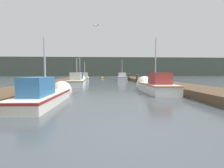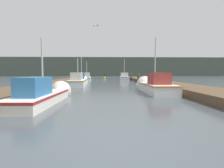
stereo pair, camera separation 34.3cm
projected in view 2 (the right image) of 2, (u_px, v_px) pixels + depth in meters
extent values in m
plane|color=#424C51|center=(117.00, 143.00, 3.66)|extent=(200.00, 200.00, 0.00)
cube|color=brown|center=(55.00, 84.00, 19.40)|extent=(2.94, 40.00, 0.46)
cube|color=brown|center=(160.00, 83.00, 19.80)|extent=(2.94, 40.00, 0.46)
cube|color=#424C42|center=(107.00, 67.00, 74.43)|extent=(120.00, 16.00, 7.23)
cube|color=silver|center=(40.00, 99.00, 8.13)|extent=(1.57, 4.76, 0.49)
cube|color=maroon|center=(40.00, 95.00, 8.12)|extent=(1.60, 4.79, 0.10)
cone|color=silver|center=(59.00, 92.00, 10.97)|extent=(1.39, 1.02, 1.36)
cube|color=#2D6699|center=(34.00, 86.00, 7.50)|extent=(0.96, 1.95, 0.79)
cylinder|color=#B2B2B7|center=(42.00, 66.00, 8.38)|extent=(0.08, 0.08, 2.63)
cube|color=silver|center=(156.00, 88.00, 12.50)|extent=(1.68, 4.80, 0.67)
cube|color=#D16E36|center=(156.00, 84.00, 12.48)|extent=(1.71, 4.83, 0.10)
cone|color=silver|center=(146.00, 85.00, 15.46)|extent=(1.58, 1.16, 1.57)
cube|color=#99332D|center=(159.00, 78.00, 11.85)|extent=(1.18, 1.68, 0.78)
cylinder|color=#B2B2B7|center=(155.00, 61.00, 12.72)|extent=(0.08, 0.08, 3.31)
cube|color=silver|center=(77.00, 83.00, 18.48)|extent=(1.88, 5.18, 0.68)
cube|color=#8C6418|center=(77.00, 80.00, 18.46)|extent=(1.91, 5.21, 0.10)
cone|color=silver|center=(80.00, 81.00, 21.53)|extent=(1.61, 1.08, 1.56)
cube|color=#B2AD9E|center=(77.00, 76.00, 17.79)|extent=(1.11, 1.82, 0.78)
cylinder|color=#B2B2B7|center=(78.00, 69.00, 18.76)|extent=(0.08, 0.08, 2.31)
cube|color=silver|center=(81.00, 81.00, 23.08)|extent=(1.78, 4.87, 0.60)
cube|color=#C18510|center=(81.00, 79.00, 23.06)|extent=(1.81, 4.90, 0.10)
cone|color=silver|center=(83.00, 80.00, 26.06)|extent=(1.47, 1.32, 1.39)
cube|color=#2D6699|center=(81.00, 76.00, 22.43)|extent=(1.04, 1.77, 0.86)
cylinder|color=#B2B2B7|center=(81.00, 67.00, 23.31)|extent=(0.08, 0.08, 3.02)
cube|color=silver|center=(87.00, 79.00, 28.51)|extent=(1.63, 4.84, 0.65)
cube|color=#216DB3|center=(87.00, 78.00, 28.49)|extent=(1.66, 4.88, 0.10)
cone|color=silver|center=(87.00, 79.00, 31.48)|extent=(1.32, 1.31, 1.24)
cube|color=#B2AD9E|center=(87.00, 75.00, 27.87)|extent=(1.12, 1.85, 0.79)
cylinder|color=#B2B2B7|center=(87.00, 69.00, 28.76)|extent=(0.08, 0.08, 2.56)
cube|color=silver|center=(124.00, 78.00, 32.78)|extent=(2.05, 4.29, 0.68)
cube|color=#7E24D8|center=(124.00, 77.00, 32.76)|extent=(2.08, 4.32, 0.10)
cone|color=silver|center=(124.00, 78.00, 35.32)|extent=(1.70, 1.07, 1.63)
cube|color=silver|center=(124.00, 75.00, 32.21)|extent=(1.47, 1.70, 0.74)
cylinder|color=#B2B2B7|center=(124.00, 68.00, 32.95)|extent=(0.08, 0.08, 3.29)
cylinder|color=#473523|center=(131.00, 77.00, 31.49)|extent=(0.28, 0.28, 1.27)
cylinder|color=silver|center=(131.00, 73.00, 31.45)|extent=(0.32, 0.32, 0.04)
cylinder|color=#473523|center=(139.00, 79.00, 24.92)|extent=(0.31, 0.31, 1.16)
cylinder|color=silver|center=(139.00, 74.00, 24.88)|extent=(0.36, 0.36, 0.04)
cylinder|color=#473523|center=(77.00, 79.00, 24.77)|extent=(0.31, 0.31, 0.99)
cylinder|color=silver|center=(77.00, 76.00, 24.74)|extent=(0.35, 0.35, 0.04)
sphere|color=gold|center=(105.00, 78.00, 39.48)|extent=(0.60, 0.60, 0.60)
cylinder|color=black|center=(105.00, 76.00, 39.44)|extent=(0.06, 0.06, 0.50)
ellipsoid|color=white|center=(96.00, 26.00, 13.77)|extent=(0.26, 0.31, 0.12)
cube|color=gray|center=(97.00, 25.00, 13.70)|extent=(0.30, 0.24, 0.07)
cube|color=gray|center=(94.00, 26.00, 13.83)|extent=(0.30, 0.24, 0.07)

